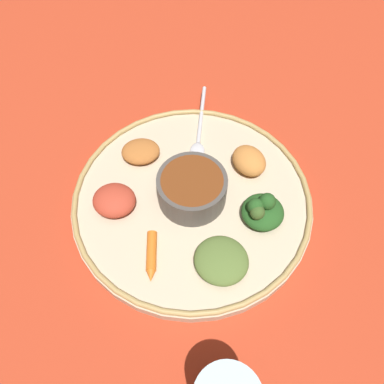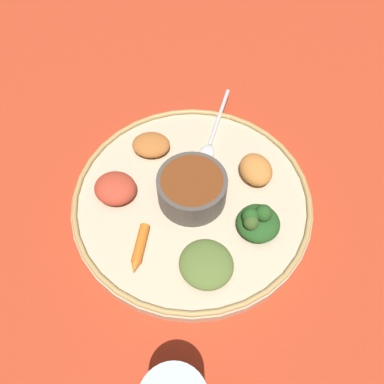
{
  "view_description": "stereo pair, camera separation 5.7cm",
  "coord_description": "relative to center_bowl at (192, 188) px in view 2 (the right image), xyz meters",
  "views": [
    {
      "loc": [
        -0.06,
        0.3,
        0.51
      ],
      "look_at": [
        0.0,
        0.0,
        0.03
      ],
      "focal_mm": 36.28,
      "sensor_mm": 36.0,
      "label": 1
    },
    {
      "loc": [
        -0.12,
        0.29,
        0.51
      ],
      "look_at": [
        0.0,
        0.0,
        0.03
      ],
      "focal_mm": 36.28,
      "sensor_mm": 36.0,
      "label": 2
    }
  ],
  "objects": [
    {
      "name": "ground_plane",
      "position": [
        0.0,
        0.0,
        -0.04
      ],
      "size": [
        2.4,
        2.4,
        0.0
      ],
      "primitive_type": "plane",
      "color": "#B7381E"
    },
    {
      "name": "platter",
      "position": [
        0.0,
        0.0,
        -0.03
      ],
      "size": [
        0.36,
        0.36,
        0.02
      ],
      "primitive_type": "cylinder",
      "color": "#C6B293",
      "rests_on": "ground_plane"
    },
    {
      "name": "platter_rim",
      "position": [
        0.0,
        0.0,
        -0.02
      ],
      "size": [
        0.36,
        0.36,
        0.01
      ],
      "primitive_type": "torus",
      "color": "tan",
      "rests_on": "platter"
    },
    {
      "name": "center_bowl",
      "position": [
        0.0,
        0.0,
        0.0
      ],
      "size": [
        0.1,
        0.1,
        0.05
      ],
      "color": "#4C4742",
      "rests_on": "platter"
    },
    {
      "name": "spoon",
      "position": [
        0.01,
        -0.12,
        -0.02
      ],
      "size": [
        0.03,
        0.17,
        0.01
      ],
      "color": "silver",
      "rests_on": "platter"
    },
    {
      "name": "greens_pile",
      "position": [
        -0.1,
        0.01,
        -0.01
      ],
      "size": [
        0.09,
        0.09,
        0.05
      ],
      "color": "#23511E",
      "rests_on": "platter"
    },
    {
      "name": "carrot_near_spoon",
      "position": [
        0.03,
        0.11,
        -0.02
      ],
      "size": [
        0.03,
        0.07,
        0.01
      ],
      "color": "orange",
      "rests_on": "platter"
    },
    {
      "name": "mound_collards",
      "position": [
        -0.06,
        0.1,
        -0.01
      ],
      "size": [
        0.09,
        0.09,
        0.02
      ],
      "primitive_type": "ellipsoid",
      "rotation": [
        0.0,
        0.0,
        5.92
      ],
      "color": "#567033",
      "rests_on": "platter"
    },
    {
      "name": "mound_squash",
      "position": [
        -0.07,
        -0.07,
        -0.01
      ],
      "size": [
        0.08,
        0.08,
        0.03
      ],
      "primitive_type": "ellipsoid",
      "rotation": [
        0.0,
        0.0,
        2.27
      ],
      "color": "#C67A38",
      "rests_on": "platter"
    },
    {
      "name": "mound_chickpea",
      "position": [
        0.1,
        -0.06,
        -0.01
      ],
      "size": [
        0.07,
        0.07,
        0.02
      ],
      "primitive_type": "ellipsoid",
      "rotation": [
        0.0,
        0.0,
        3.43
      ],
      "color": "#B2662D",
      "rests_on": "platter"
    },
    {
      "name": "mound_berbere_red",
      "position": [
        0.11,
        0.04,
        -0.01
      ],
      "size": [
        0.07,
        0.06,
        0.03
      ],
      "primitive_type": "ellipsoid",
      "rotation": [
        0.0,
        0.0,
        0.03
      ],
      "color": "#B73D28",
      "rests_on": "platter"
    }
  ]
}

